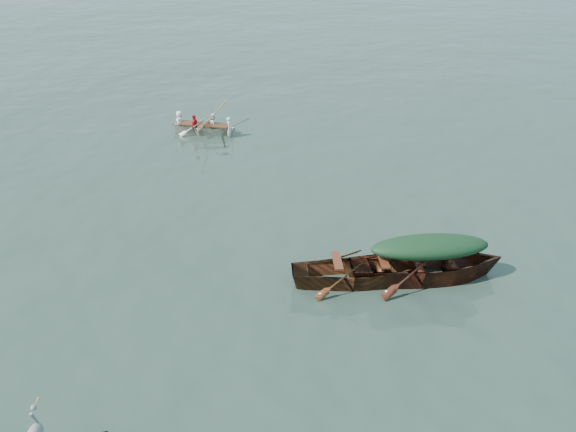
{
  "coord_description": "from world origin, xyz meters",
  "views": [
    {
      "loc": [
        1.06,
        -9.94,
        7.86
      ],
      "look_at": [
        0.81,
        3.59,
        0.5
      ],
      "focal_mm": 35.0,
      "sensor_mm": 36.0,
      "label": 1
    }
  ],
  "objects": [
    {
      "name": "ground",
      "position": [
        0.0,
        0.0,
        0.0
      ],
      "size": [
        140.0,
        140.0,
        0.0
      ],
      "primitive_type": "plane",
      "color": "#2F4237",
      "rests_on": "ground"
    },
    {
      "name": "green_tarp_boat",
      "position": [
        4.19,
        1.37,
        0.0
      ],
      "size": [
        5.32,
        2.2,
        1.26
      ],
      "primitive_type": "imported",
      "rotation": [
        0.0,
        0.0,
        1.69
      ],
      "color": "#522413",
      "rests_on": "ground"
    },
    {
      "name": "open_wooden_boat",
      "position": [
        2.55,
        1.18,
        0.0
      ],
      "size": [
        4.57,
        1.71,
        1.05
      ],
      "primitive_type": "imported",
      "rotation": [
        0.0,
        0.0,
        1.64
      ],
      "color": "#5C2E17",
      "rests_on": "ground"
    },
    {
      "name": "rowed_boat",
      "position": [
        -2.67,
        11.38,
        0.0
      ],
      "size": [
        3.8,
        1.78,
        0.83
      ],
      "primitive_type": "imported",
      "rotation": [
        0.0,
        0.0,
        1.38
      ],
      "color": "white",
      "rests_on": "ground"
    },
    {
      "name": "green_tarp_cover",
      "position": [
        4.19,
        1.37,
        0.89
      ],
      "size": [
        2.93,
        1.21,
        0.52
      ],
      "primitive_type": "ellipsoid",
      "rotation": [
        0.0,
        0.0,
        1.69
      ],
      "color": "#16361E",
      "rests_on": "green_tarp_boat"
    },
    {
      "name": "thwart_benches",
      "position": [
        2.55,
        1.18,
        0.55
      ],
      "size": [
        2.3,
        0.99,
        0.04
      ],
      "primitive_type": null,
      "rotation": [
        0.0,
        0.0,
        1.64
      ],
      "color": "#562514",
      "rests_on": "open_wooden_boat"
    },
    {
      "name": "rowers",
      "position": [
        -2.67,
        11.38,
        0.8
      ],
      "size": [
        2.7,
        1.46,
        0.76
      ],
      "primitive_type": "imported",
      "rotation": [
        0.0,
        0.0,
        1.38
      ],
      "color": "silver",
      "rests_on": "rowed_boat"
    },
    {
      "name": "oars",
      "position": [
        -2.67,
        11.38,
        0.45
      ],
      "size": [
        1.09,
        2.67,
        0.06
      ],
      "primitive_type": null,
      "rotation": [
        0.0,
        0.0,
        1.38
      ],
      "color": "#A98340",
      "rests_on": "rowed_boat"
    }
  ]
}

